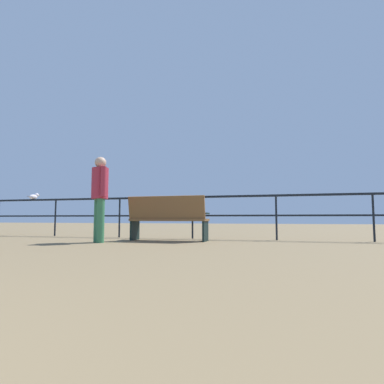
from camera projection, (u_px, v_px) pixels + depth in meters
The scene contains 4 objects.
pier_railing at pixel (193, 207), 7.65m from camera, with size 23.62×0.05×1.03m.
bench_near_left at pixel (168, 216), 6.83m from camera, with size 1.72×0.63×0.97m.
person_by_bench at pixel (100, 193), 6.45m from camera, with size 0.45×0.41×1.75m.
seagull_on_rail at pixel (34, 196), 8.95m from camera, with size 0.19×0.38×0.18m.
Camera 1 is at (2.04, 1.29, 0.49)m, focal length 29.49 mm.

